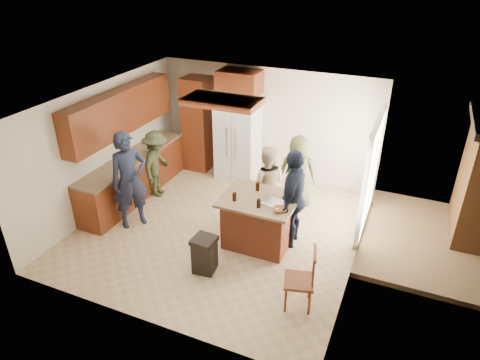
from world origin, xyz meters
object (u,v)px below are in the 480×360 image
at_px(person_behind_left, 266,184).
at_px(kitchen_island, 259,221).
at_px(person_behind_right, 297,173).
at_px(trash_bin, 205,254).
at_px(person_counter, 157,164).
at_px(spindle_chair, 300,281).
at_px(person_side_right, 293,198).
at_px(person_front_left, 130,180).
at_px(refrigerator, 238,140).

bearing_deg(person_behind_left, kitchen_island, 82.91).
bearing_deg(person_behind_right, trash_bin, 55.37).
bearing_deg(trash_bin, kitchen_island, 62.70).
height_order(kitchen_island, trash_bin, kitchen_island).
xyz_separation_m(person_behind_left, person_counter, (-2.44, -0.01, -0.05)).
height_order(trash_bin, spindle_chair, spindle_chair).
relative_size(person_behind_right, trash_bin, 2.45).
height_order(person_side_right, kitchen_island, person_side_right).
relative_size(person_front_left, trash_bin, 2.98).
distance_m(person_side_right, person_counter, 3.16).
height_order(person_behind_right, person_side_right, person_side_right).
height_order(person_counter, spindle_chair, person_counter).
relative_size(person_front_left, kitchen_island, 1.47).
height_order(person_front_left, trash_bin, person_front_left).
distance_m(kitchen_island, trash_bin, 1.18).
distance_m(person_behind_right, spindle_chair, 2.84).
bearing_deg(person_front_left, refrigerator, 13.63).
bearing_deg(person_counter, person_behind_right, -87.31).
distance_m(person_counter, trash_bin, 2.78).
bearing_deg(person_behind_right, person_front_left, 17.17).
relative_size(person_front_left, refrigerator, 1.04).
bearing_deg(person_front_left, kitchen_island, -46.34).
height_order(person_behind_left, kitchen_island, person_behind_left).
xyz_separation_m(person_side_right, spindle_chair, (0.58, -1.46, -0.45)).
relative_size(person_side_right, person_counter, 1.25).
relative_size(person_behind_right, kitchen_island, 1.20).
height_order(person_behind_left, person_side_right, person_side_right).
xyz_separation_m(person_side_right, trash_bin, (-1.06, -1.30, -0.59)).
xyz_separation_m(person_behind_right, kitchen_island, (-0.24, -1.48, -0.30)).
xyz_separation_m(person_behind_right, person_counter, (-2.83, -0.69, -0.04)).
bearing_deg(kitchen_island, spindle_chair, -47.42).
bearing_deg(spindle_chair, person_side_right, 111.61).
bearing_deg(person_behind_left, person_behind_right, -138.34).
xyz_separation_m(person_behind_left, person_side_right, (0.68, -0.53, 0.14)).
relative_size(person_front_left, spindle_chair, 1.89).
distance_m(person_behind_left, person_counter, 2.44).
relative_size(refrigerator, spindle_chair, 1.81).
height_order(person_side_right, trash_bin, person_side_right).
distance_m(person_front_left, spindle_chair, 3.65).
bearing_deg(trash_bin, person_behind_left, 78.33).
bearing_deg(trash_bin, person_front_left, 159.92).
bearing_deg(person_behind_left, person_side_right, 123.61).
bearing_deg(kitchen_island, person_counter, 162.99).
height_order(person_counter, trash_bin, person_counter).
relative_size(person_behind_left, kitchen_island, 1.21).
relative_size(kitchen_island, trash_bin, 2.03).
xyz_separation_m(person_behind_left, refrigerator, (-1.22, 1.46, 0.13)).
relative_size(person_behind_left, person_behind_right, 1.00).
distance_m(person_behind_right, refrigerator, 1.79).
relative_size(person_front_left, person_behind_right, 1.22).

